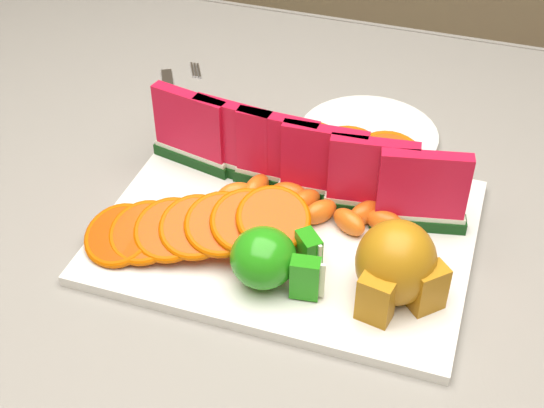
# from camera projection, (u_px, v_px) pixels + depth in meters

# --- Properties ---
(table) EXTENTS (1.40, 0.90, 0.75)m
(table) POSITION_uv_depth(u_px,v_px,m) (229.00, 272.00, 0.94)
(table) COLOR #442817
(table) RESTS_ON ground
(tablecloth) EXTENTS (1.53, 1.03, 0.20)m
(tablecloth) POSITION_uv_depth(u_px,v_px,m) (227.00, 235.00, 0.90)
(tablecloth) COLOR gray
(tablecloth) RESTS_ON table
(platter) EXTENTS (0.40, 0.30, 0.01)m
(platter) POSITION_uv_depth(u_px,v_px,m) (288.00, 230.00, 0.84)
(platter) COLOR silver
(platter) RESTS_ON tablecloth
(apple_cluster) EXTENTS (0.11, 0.09, 0.06)m
(apple_cluster) POSITION_uv_depth(u_px,v_px,m) (271.00, 259.00, 0.75)
(apple_cluster) COLOR #3C861E
(apple_cluster) RESTS_ON platter
(pear_cluster) EXTENTS (0.10, 0.10, 0.09)m
(pear_cluster) POSITION_uv_depth(u_px,v_px,m) (397.00, 266.00, 0.73)
(pear_cluster) COLOR #B36615
(pear_cluster) RESTS_ON platter
(side_plate) EXTENTS (0.23, 0.23, 0.01)m
(side_plate) POSITION_uv_depth(u_px,v_px,m) (368.00, 135.00, 0.98)
(side_plate) COLOR silver
(side_plate) RESTS_ON tablecloth
(fork) EXTENTS (0.09, 0.19, 0.00)m
(fork) POSITION_uv_depth(u_px,v_px,m) (173.00, 98.00, 1.06)
(fork) COLOR silver
(fork) RESTS_ON tablecloth
(watermelon_row) EXTENTS (0.39, 0.07, 0.10)m
(watermelon_row) POSITION_uv_depth(u_px,v_px,m) (300.00, 161.00, 0.85)
(watermelon_row) COLOR #08390C
(watermelon_row) RESTS_ON platter
(orange_fan_front) EXTENTS (0.26, 0.15, 0.06)m
(orange_fan_front) POSITION_uv_depth(u_px,v_px,m) (196.00, 227.00, 0.79)
(orange_fan_front) COLOR #D74606
(orange_fan_front) RESTS_ON platter
(orange_fan_back) EXTENTS (0.29, 0.12, 0.05)m
(orange_fan_back) POSITION_uv_depth(u_px,v_px,m) (309.00, 150.00, 0.91)
(orange_fan_back) COLOR #D74606
(orange_fan_back) RESTS_ON platter
(tangerine_segments) EXTENTS (0.22, 0.07, 0.03)m
(tangerine_segments) POSITION_uv_depth(u_px,v_px,m) (308.00, 205.00, 0.85)
(tangerine_segments) COLOR #F65508
(tangerine_segments) RESTS_ON platter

